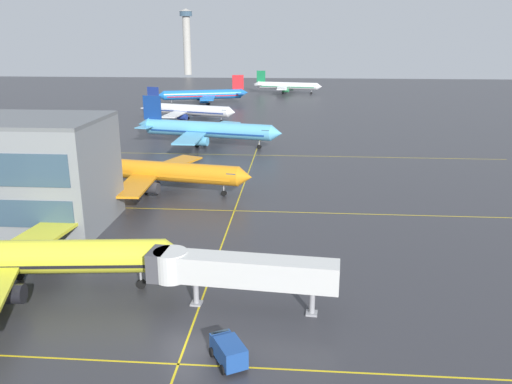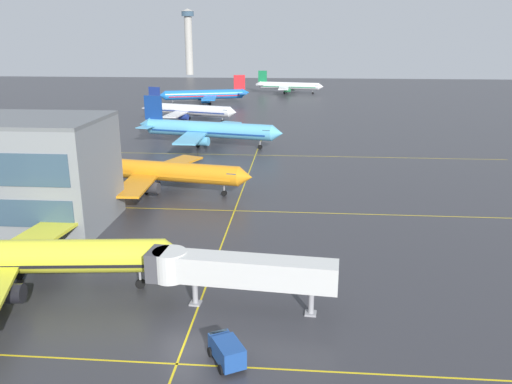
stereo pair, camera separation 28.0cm
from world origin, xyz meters
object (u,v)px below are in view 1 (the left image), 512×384
(airliner_far_right_stand, at_px, (204,95))
(control_tower, at_px, (187,37))
(airliner_third_row, at_px, (206,130))
(airliner_front_gate, at_px, (19,257))
(airliner_far_left_stand, at_px, (188,110))
(airliner_second_row, at_px, (158,171))
(airliner_distant_taxiway, at_px, (287,86))
(service_truck_red_van, at_px, (228,350))
(jet_bridge, at_px, (228,270))

(airliner_far_right_stand, bearing_deg, control_tower, 103.88)
(airliner_far_right_stand, bearing_deg, airliner_third_row, -79.56)
(airliner_front_gate, bearing_deg, airliner_third_row, 84.91)
(airliner_far_left_stand, bearing_deg, airliner_front_gate, -87.07)
(airliner_third_row, bearing_deg, airliner_far_left_stand, 108.22)
(airliner_second_row, bearing_deg, control_tower, 100.69)
(airliner_distant_taxiway, xyz_separation_m, control_tower, (-71.61, 118.74, 21.59))
(airliner_front_gate, bearing_deg, airliner_distant_taxiway, 83.17)
(airliner_second_row, bearing_deg, airliner_far_right_stand, 96.20)
(service_truck_red_van, bearing_deg, airliner_front_gate, 154.94)
(airliner_second_row, distance_m, control_tower, 285.65)
(control_tower, bearing_deg, airliner_second_row, -79.31)
(airliner_distant_taxiway, height_order, jet_bridge, airliner_distant_taxiway)
(airliner_third_row, bearing_deg, control_tower, 102.76)
(airliner_distant_taxiway, bearing_deg, airliner_far_left_stand, -109.31)
(airliner_far_right_stand, xyz_separation_m, service_truck_red_van, (31.24, -165.73, -2.63))
(airliner_front_gate, relative_size, airliner_far_left_stand, 1.09)
(airliner_second_row, xyz_separation_m, jet_bridge, (17.34, -38.81, 0.52))
(airliner_distant_taxiway, bearing_deg, airliner_second_row, -96.65)
(control_tower, bearing_deg, jet_bridge, -77.58)
(airliner_far_left_stand, distance_m, control_tower, 208.49)
(airliner_second_row, bearing_deg, airliner_front_gate, -97.62)
(jet_bridge, bearing_deg, service_truck_red_van, -83.07)
(airliner_third_row, height_order, airliner_far_right_stand, airliner_third_row)
(airliner_second_row, xyz_separation_m, service_truck_red_van, (18.43, -47.82, -2.36))
(service_truck_red_van, xyz_separation_m, jet_bridge, (-1.10, 9.01, 2.88))
(airliner_second_row, bearing_deg, jet_bridge, -65.93)
(jet_bridge, distance_m, control_tower, 327.02)
(airliner_distant_taxiway, relative_size, jet_bridge, 1.75)
(airliner_third_row, bearing_deg, jet_bridge, -78.66)
(service_truck_red_van, bearing_deg, jet_bridge, 96.93)
(airliner_front_gate, height_order, jet_bridge, airliner_front_gate)
(service_truck_red_van, xyz_separation_m, control_tower, (-71.26, 327.72, 23.91))
(airliner_front_gate, height_order, control_tower, control_tower)
(airliner_far_left_stand, height_order, airliner_distant_taxiway, airliner_distant_taxiway)
(control_tower, bearing_deg, airliner_third_row, -77.24)
(airliner_far_right_stand, relative_size, control_tower, 0.80)
(airliner_second_row, height_order, airliner_third_row, airliner_third_row)
(airliner_front_gate, distance_m, service_truck_red_van, 25.92)
(airliner_front_gate, distance_m, airliner_distant_taxiway, 199.47)
(airliner_distant_taxiway, distance_m, service_truck_red_van, 209.00)
(airliner_third_row, bearing_deg, airliner_far_right_stand, 100.44)
(airliner_front_gate, height_order, airliner_distant_taxiway, airliner_front_gate)
(airliner_third_row, distance_m, control_tower, 248.22)
(airliner_far_left_stand, xyz_separation_m, airliner_far_right_stand, (-2.04, 41.07, 0.33))
(airliner_second_row, bearing_deg, airliner_distant_taxiway, 83.35)
(airliner_front_gate, bearing_deg, service_truck_red_van, -25.06)
(airliner_front_gate, height_order, airliner_far_left_stand, airliner_front_gate)
(airliner_third_row, relative_size, airliner_far_left_stand, 1.17)
(airliner_distant_taxiway, height_order, service_truck_red_van, airliner_distant_taxiway)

